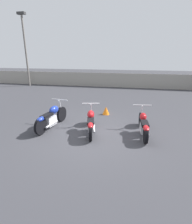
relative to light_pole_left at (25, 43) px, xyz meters
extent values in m
plane|color=#38383D|center=(8.37, -9.29, -3.79)|extent=(60.00, 60.00, 0.00)
cube|color=#9E998E|center=(8.37, 0.78, -3.16)|extent=(40.00, 0.04, 1.26)
cylinder|color=slate|center=(0.00, 0.00, -0.75)|extent=(0.16, 0.16, 6.08)
cube|color=#333333|center=(0.00, 0.00, 2.39)|extent=(0.70, 0.35, 0.20)
cylinder|color=black|center=(6.75, -8.26, -3.47)|extent=(0.19, 0.65, 0.65)
cylinder|color=black|center=(6.55, -9.71, -3.47)|extent=(0.19, 0.65, 0.65)
cube|color=silver|center=(6.64, -9.06, -3.50)|extent=(0.27, 0.55, 0.36)
ellipsoid|color=navy|center=(6.67, -8.81, -3.12)|extent=(0.34, 0.56, 0.32)
cube|color=black|center=(6.60, -9.30, -3.20)|extent=(0.32, 0.60, 0.10)
ellipsoid|color=navy|center=(6.55, -9.66, -3.21)|extent=(0.26, 0.46, 0.16)
cylinder|color=silver|center=(6.74, -8.36, -2.80)|extent=(0.73, 0.14, 0.04)
cylinder|color=silver|center=(6.75, -8.31, -3.13)|extent=(0.09, 0.26, 0.66)
cylinder|color=silver|center=(6.74, -9.22, -3.57)|extent=(0.17, 0.75, 0.07)
cylinder|color=black|center=(8.10, -8.35, -3.50)|extent=(0.23, 0.59, 0.58)
cylinder|color=black|center=(8.43, -9.79, -3.50)|extent=(0.23, 0.59, 0.58)
cube|color=silver|center=(8.28, -9.14, -3.53)|extent=(0.31, 0.56, 0.32)
ellipsoid|color=#AD1419|center=(8.22, -8.90, -3.18)|extent=(0.38, 0.56, 0.32)
cube|color=black|center=(8.34, -9.38, -3.26)|extent=(0.37, 0.64, 0.10)
ellipsoid|color=#AD1419|center=(8.42, -9.74, -3.27)|extent=(0.29, 0.47, 0.16)
cylinder|color=silver|center=(8.12, -8.45, -2.86)|extent=(0.69, 0.19, 0.04)
cylinder|color=silver|center=(8.11, -8.40, -3.18)|extent=(0.10, 0.25, 0.63)
cylinder|color=silver|center=(8.43, -9.26, -3.59)|extent=(0.22, 0.67, 0.07)
cylinder|color=black|center=(10.13, -8.09, -3.51)|extent=(0.14, 0.57, 0.56)
cylinder|color=black|center=(10.25, -9.59, -3.51)|extent=(0.14, 0.57, 0.56)
cube|color=silver|center=(10.19, -8.92, -3.54)|extent=(0.24, 0.55, 0.31)
ellipsoid|color=#AD1419|center=(10.17, -8.66, -3.20)|extent=(0.28, 0.45, 0.29)
cube|color=black|center=(10.21, -9.17, -3.27)|extent=(0.28, 0.58, 0.10)
ellipsoid|color=#AD1419|center=(10.24, -9.54, -3.29)|extent=(0.23, 0.45, 0.16)
cylinder|color=silver|center=(10.14, -8.19, -2.88)|extent=(0.72, 0.09, 0.04)
cylinder|color=silver|center=(10.13, -8.14, -3.20)|extent=(0.07, 0.25, 0.62)
cylinder|color=silver|center=(10.32, -9.06, -3.60)|extent=(0.12, 0.68, 0.07)
cone|color=orange|center=(8.51, -6.95, -3.60)|extent=(0.35, 0.35, 0.39)
camera|label=1|loc=(9.74, -15.02, -1.02)|focal=28.00mm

